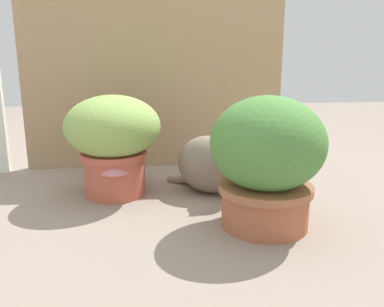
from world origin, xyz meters
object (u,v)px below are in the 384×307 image
at_px(cat, 214,162).
at_px(mushroom_ornament_pink, 115,169).
at_px(leafy_planter, 267,159).
at_px(grass_planter, 113,138).

height_order(cat, mushroom_ornament_pink, cat).
bearing_deg(leafy_planter, cat, 108.51).
distance_m(grass_planter, leafy_planter, 0.59).
distance_m(cat, mushroom_ornament_pink, 0.37).
relative_size(grass_planter, mushroom_ornament_pink, 2.23).
bearing_deg(leafy_planter, grass_planter, 144.29).
height_order(grass_planter, cat, grass_planter).
distance_m(leafy_planter, mushroom_ornament_pink, 0.55).
xyz_separation_m(grass_planter, mushroom_ornament_pink, (0.01, -0.08, -0.10)).
relative_size(grass_planter, leafy_planter, 0.93).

